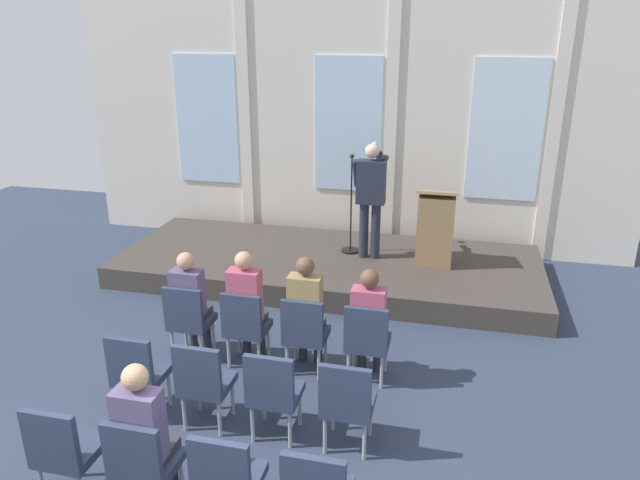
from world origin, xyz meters
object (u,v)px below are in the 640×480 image
chair_r1_c2 (273,390)px  audience_r0_c1 (247,302)px  lectern (435,229)px  chair_r2_c1 (142,462)px  audience_r2_c1 (144,432)px  audience_r0_c2 (306,309)px  speaker (371,193)px  chair_r0_c1 (245,324)px  chair_r0_c2 (305,331)px  chair_r1_c0 (137,371)px  chair_r2_c0 (63,448)px  chair_r0_c3 (367,338)px  mic_stand (351,231)px  chair_r1_c3 (347,400)px  audience_r0_c3 (369,319)px  chair_r1_c1 (203,380)px  chair_r0_c0 (188,317)px  audience_r0_c0 (190,299)px  chair_r2_c2 (226,477)px

chair_r1_c2 → audience_r0_c1: bearing=119.6°
lectern → chair_r2_c1: lectern is taller
audience_r2_c1 → lectern: bearing=68.8°
audience_r0_c2 → speaker: bearing=84.5°
chair_r0_c1 → chair_r0_c2: same height
chair_r0_c2 → audience_r0_c2: bearing=90.0°
chair_r1_c0 → chair_r2_c0: size_ratio=1.00×
audience_r0_c2 → chair_r0_c3: (0.69, -0.08, -0.23)m
audience_r0_c1 → chair_r2_c1: audience_r0_c1 is taller
mic_stand → chair_r2_c0: mic_stand is taller
chair_r1_c2 → chair_r2_c1: size_ratio=1.00×
chair_r0_c2 → chair_r1_c0: bearing=-140.5°
chair_r1_c2 → chair_r2_c0: 1.79m
audience_r0_c1 → chair_r1_c2: bearing=-60.4°
speaker → chair_r0_c1: (-0.96, -2.85, -0.81)m
audience_r0_c1 → chair_r2_c0: audience_r0_c1 is taller
mic_stand → chair_r1_c2: mic_stand is taller
chair_r1_c3 → lectern: bearing=81.9°
lectern → chair_r0_c1: lectern is taller
chair_r0_c1 → audience_r0_c3: (1.38, 0.08, 0.19)m
chair_r0_c2 → audience_r0_c3: (0.69, 0.08, 0.19)m
chair_r1_c1 → chair_r1_c2: same height
speaker → mic_stand: 0.77m
audience_r0_c3 → lectern: bearing=78.4°
chair_r0_c1 → chair_r2_c1: 2.27m
chair_r2_c0 → chair_r0_c1: bearing=73.1°
chair_r0_c1 → chair_r1_c3: same height
mic_stand → chair_r0_c0: mic_stand is taller
audience_r0_c0 → chair_r0_c3: audience_r0_c0 is taller
chair_r2_c1 → audience_r0_c3: bearing=59.7°
audience_r0_c2 → chair_r2_c2: 2.36m
audience_r0_c1 → mic_stand: bearing=77.7°
chair_r0_c3 → audience_r0_c2: bearing=173.5°
audience_r0_c0 → chair_r1_c0: audience_r0_c0 is taller
chair_r1_c0 → chair_r2_c1: bearing=-58.8°
lectern → chair_r2_c1: bearing=-110.9°
chair_r0_c1 → audience_r2_c1: audience_r2_c1 is taller
chair_r0_c1 → audience_r0_c1: 0.24m
chair_r0_c0 → chair_r1_c1: size_ratio=1.00×
chair_r2_c2 → chair_r0_c2: bearing=90.0°
chair_r0_c0 → chair_r2_c0: size_ratio=1.00×
audience_r0_c0 → chair_r1_c3: audience_r0_c0 is taller
chair_r0_c2 → mic_stand: bearing=91.0°
chair_r2_c1 → chair_r0_c0: bearing=106.9°
chair_r2_c1 → chair_r1_c2: bearing=58.8°
chair_r0_c2 → chair_r2_c2: size_ratio=1.00×
chair_r0_c0 → audience_r2_c1: size_ratio=0.69×
chair_r0_c3 → chair_r1_c2: 1.33m
chair_r1_c0 → chair_r2_c2: same height
audience_r0_c2 → chair_r2_c1: audience_r0_c2 is taller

